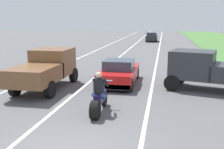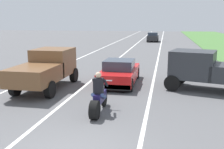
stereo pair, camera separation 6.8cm
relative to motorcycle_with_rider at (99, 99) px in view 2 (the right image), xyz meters
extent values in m
cube|color=white|center=(-5.40, 16.53, -0.59)|extent=(0.14, 120.00, 0.01)
cube|color=white|center=(1.80, 16.53, -0.59)|extent=(0.14, 120.00, 0.01)
cube|color=white|center=(-1.80, 16.53, -0.59)|extent=(0.14, 120.00, 0.01)
cylinder|color=black|center=(0.00, -0.60, -0.25)|extent=(0.28, 0.69, 0.69)
cylinder|color=black|center=(0.00, 0.95, -0.28)|extent=(0.12, 0.63, 0.63)
cube|color=#1E194C|center=(0.00, 0.23, 0.02)|extent=(0.28, 1.10, 0.36)
cylinder|color=#B2B2B7|center=(0.00, 0.87, 0.09)|extent=(0.08, 0.36, 0.73)
cylinder|color=#A5A5AA|center=(0.00, 0.85, 0.52)|extent=(0.70, 0.05, 0.05)
cube|color=black|center=(0.00, 0.00, 0.50)|extent=(0.36, 0.24, 0.60)
sphere|color=beige|center=(0.00, 0.00, 0.92)|extent=(0.22, 0.22, 0.22)
cylinder|color=#384C7A|center=(-0.18, 0.03, 0.10)|extent=(0.14, 0.47, 0.32)
cylinder|color=black|center=(-0.22, 0.30, 0.55)|extent=(0.10, 0.51, 0.40)
cylinder|color=#384C7A|center=(0.18, 0.03, 0.10)|extent=(0.14, 0.47, 0.32)
cylinder|color=black|center=(0.22, 0.30, 0.55)|extent=(0.10, 0.51, 0.40)
cube|color=red|center=(-0.04, 5.10, -0.07)|extent=(1.80, 4.30, 0.64)
cube|color=#333D4C|center=(-0.04, 4.90, 0.51)|extent=(1.56, 1.70, 0.52)
cube|color=black|center=(-0.04, 3.05, -0.31)|extent=(1.76, 0.20, 0.28)
cylinder|color=black|center=(-0.84, 6.70, -0.27)|extent=(0.24, 0.64, 0.64)
cylinder|color=black|center=(0.76, 6.70, -0.27)|extent=(0.24, 0.64, 0.64)
cylinder|color=black|center=(-0.84, 3.50, -0.27)|extent=(0.24, 0.64, 0.64)
cylinder|color=black|center=(0.76, 3.50, -0.27)|extent=(0.24, 0.64, 0.64)
cube|color=brown|center=(-3.57, 4.20, 0.69)|extent=(1.90, 2.10, 1.40)
cube|color=#333D4C|center=(-3.57, 4.55, 1.07)|extent=(1.67, 0.29, 0.57)
cube|color=brown|center=(-3.57, 1.95, 0.39)|extent=(1.90, 2.70, 0.80)
cylinder|color=black|center=(-4.44, 5.00, -0.19)|extent=(0.28, 0.80, 0.80)
cylinder|color=black|center=(-2.70, 5.00, -0.19)|extent=(0.28, 0.80, 0.80)
cylinder|color=black|center=(-4.44, 1.65, -0.19)|extent=(0.28, 0.80, 0.80)
cylinder|color=black|center=(-2.70, 1.65, -0.19)|extent=(0.28, 0.80, 0.80)
cube|color=#2D3035|center=(3.82, 4.65, 0.69)|extent=(2.52, 2.38, 1.40)
cube|color=#333D4C|center=(3.48, 4.74, 1.07)|extent=(0.71, 1.69, 0.57)
cylinder|color=black|center=(2.82, 4.02, -0.19)|extent=(0.85, 0.48, 0.80)
cylinder|color=black|center=(3.27, 5.70, -0.19)|extent=(0.85, 0.48, 0.80)
cube|color=#262628|center=(0.36, 35.63, 0.06)|extent=(1.76, 4.00, 0.70)
cube|color=#333D4C|center=(0.36, 35.43, 0.66)|extent=(1.56, 2.00, 0.50)
cylinder|color=black|center=(-0.44, 37.03, -0.29)|extent=(0.20, 0.60, 0.60)
cylinder|color=black|center=(1.16, 37.03, -0.29)|extent=(0.20, 0.60, 0.60)
cylinder|color=black|center=(-0.44, 34.23, -0.29)|extent=(0.20, 0.60, 0.60)
cylinder|color=black|center=(1.16, 34.23, -0.29)|extent=(0.20, 0.60, 0.60)
camera|label=1|loc=(2.32, -9.54, 2.92)|focal=43.34mm
camera|label=2|loc=(2.39, -9.53, 2.92)|focal=43.34mm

